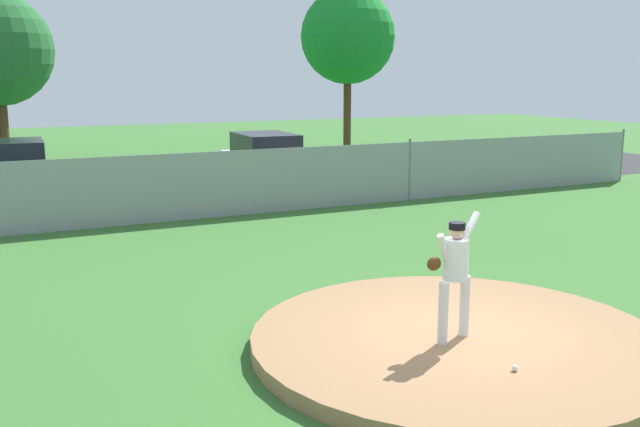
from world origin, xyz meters
TOP-DOWN VIEW (x-y plane):
  - ground_plane at (0.00, 6.00)m, footprint 80.00×80.00m
  - asphalt_strip at (0.00, 14.50)m, footprint 44.00×7.00m
  - pitchers_mound at (0.00, 0.00)m, footprint 5.50×5.50m
  - pitcher_youth at (-0.20, -0.15)m, footprint 0.79×0.32m
  - baseball at (-0.14, -1.29)m, footprint 0.07×0.07m
  - chainlink_fence at (0.00, 10.00)m, footprint 28.90×0.07m
  - parked_car_teal at (-4.57, 14.92)m, footprint 2.03×4.12m
  - parked_car_white at (2.98, 14.27)m, footprint 2.04×4.53m
  - tree_slender_far at (11.19, 23.90)m, footprint 4.58×4.58m

SIDE VIEW (x-z plane):
  - ground_plane at x=0.00m, z-range 0.00..0.00m
  - asphalt_strip at x=0.00m, z-range 0.00..0.01m
  - pitchers_mound at x=0.00m, z-range 0.00..0.21m
  - baseball at x=-0.14m, z-range 0.21..0.28m
  - parked_car_white at x=2.98m, z-range -0.05..1.69m
  - parked_car_teal at x=-4.57m, z-range -0.05..1.70m
  - chainlink_fence at x=0.00m, z-range -0.05..1.74m
  - pitcher_youth at x=-0.20m, z-range 0.34..2.01m
  - tree_slender_far at x=11.19m, z-range 1.55..9.28m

